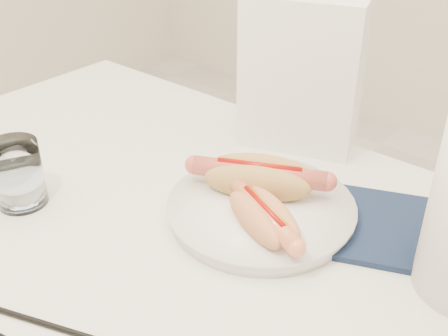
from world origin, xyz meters
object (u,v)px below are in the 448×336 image
Objects in this scene: plate at (261,211)px; water_glass at (18,174)px; table at (167,278)px; hotdog_right at (263,217)px; napkin_box at (302,72)px; hotdog_left at (259,178)px.

water_glass reaches higher than plate.
table is 12.36× the size of water_glass.
water_glass is (-0.22, -0.06, 0.11)m from table.
hotdog_right is at bearing -51.17° from plate.
water_glass is at bearing -163.95° from table.
plate is 0.99× the size of napkin_box.
water_glass is at bearing -130.99° from hotdog_right.
plate is 0.27m from napkin_box.
table is 0.16m from hotdog_right.
hotdog_left is 0.09m from hotdog_right.
napkin_box is (-0.09, 0.22, 0.12)m from plate.
plate is 1.68× the size of hotdog_right.
table is 0.16m from plate.
water_glass is 0.39× the size of napkin_box.
water_glass is (-0.32, -0.15, 0.01)m from hotdog_right.
water_glass is (-0.26, -0.21, 0.00)m from hotdog_left.
hotdog_left is 0.23m from napkin_box.
hotdog_left is at bearing -91.06° from napkin_box.
water_glass is at bearing -134.61° from napkin_box.
napkin_box reaches higher than hotdog_left.
hotdog_left is (-0.02, 0.02, 0.03)m from plate.
napkin_box reaches higher than table.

